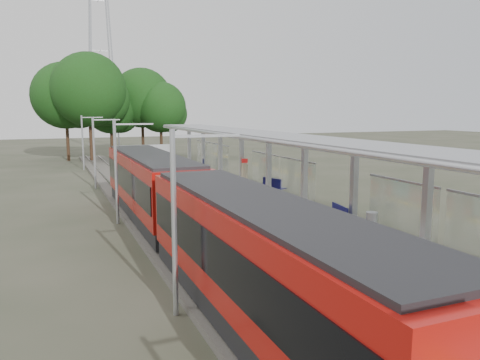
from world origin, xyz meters
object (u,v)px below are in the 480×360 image
Objects in this scene: train at (188,209)px; litter_bin at (372,224)px; info_pillar_far at (245,175)px; bench_far at (205,165)px; bench_mid at (274,186)px; bench_near at (342,216)px.

train reaches higher than litter_bin.
info_pillar_far is (6.51, 9.58, -0.24)m from train.
bench_far is at bearing 90.43° from litter_bin.
train is 9.75m from bench_mid.
bench_far is at bearing 69.88° from train.
bench_near is at bearing 107.36° from litter_bin.
info_pillar_far is at bearing -71.24° from bench_far.
bench_far is at bearing 98.52° from bench_near.
bench_mid is (0.85, 8.12, -0.00)m from bench_near.
litter_bin is (6.70, -2.88, -0.59)m from train.
bench_mid reaches higher than litter_bin.
info_pillar_far reaches higher than bench_mid.
bench_far is 20.75m from litter_bin.
litter_bin is at bearing -113.24° from bench_mid.
train is 11.59m from info_pillar_far.
bench_mid is 0.81× the size of info_pillar_far.
bench_mid is (7.11, 6.64, -0.53)m from train.
bench_far reaches higher than litter_bin.
train reaches higher than bench_far.
bench_far is 0.85× the size of info_pillar_far.
bench_far reaches higher than bench_near.
bench_near is at bearing -71.84° from bench_far.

